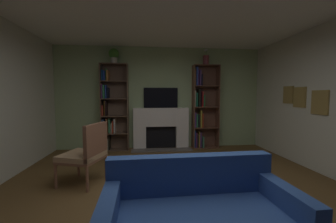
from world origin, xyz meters
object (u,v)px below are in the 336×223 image
(fireplace, at_px, (161,127))
(couch, at_px, (199,222))
(tv, at_px, (161,98))
(vase_with_flowers, at_px, (206,60))
(bookshelf_right, at_px, (202,109))
(bookshelf_left, at_px, (112,109))
(armchair, at_px, (86,153))
(potted_plant, at_px, (114,55))

(fireplace, height_order, couch, fireplace)
(tv, distance_m, vase_with_flowers, 1.58)
(fireplace, relative_size, couch, 0.90)
(bookshelf_right, xyz_separation_m, vase_with_flowers, (0.10, -0.03, 1.31))
(tv, relative_size, bookshelf_left, 0.41)
(fireplace, xyz_separation_m, vase_with_flowers, (1.21, -0.04, 1.80))
(armchair, bearing_deg, potted_plant, 85.48)
(potted_plant, bearing_deg, fireplace, 1.79)
(fireplace, distance_m, armchair, 2.60)
(fireplace, xyz_separation_m, tv, (0.00, 0.08, 0.79))
(couch, bearing_deg, potted_plant, 108.12)
(bookshelf_right, height_order, potted_plant, potted_plant)
(armchair, bearing_deg, bookshelf_right, 41.44)
(potted_plant, bearing_deg, couch, -71.88)
(tv, xyz_separation_m, bookshelf_right, (1.11, -0.09, -0.30))
(fireplace, bearing_deg, tv, 90.00)
(fireplace, xyz_separation_m, couch, (0.05, -3.87, -0.31))
(vase_with_flowers, height_order, armchair, vase_with_flowers)
(fireplace, distance_m, couch, 3.89)
(armchair, bearing_deg, couch, -49.50)
(tv, bearing_deg, armchair, -121.07)
(tv, relative_size, potted_plant, 2.38)
(couch, bearing_deg, fireplace, 90.71)
(bookshelf_left, relative_size, armchair, 2.27)
(bookshelf_left, xyz_separation_m, couch, (1.34, -3.87, -0.80))
(couch, bearing_deg, tv, 90.70)
(tv, height_order, bookshelf_right, bookshelf_right)
(armchair, bearing_deg, vase_with_flowers, 39.97)
(fireplace, relative_size, bookshelf_right, 0.70)
(bookshelf_left, height_order, armchair, bookshelf_left)
(tv, xyz_separation_m, armchair, (-1.38, -2.29, -0.85))
(fireplace, bearing_deg, armchair, -122.01)
(bookshelf_left, relative_size, couch, 1.28)
(vase_with_flowers, bearing_deg, bookshelf_right, 162.65)
(bookshelf_right, distance_m, couch, 4.09)
(bookshelf_right, height_order, armchair, bookshelf_right)
(potted_plant, xyz_separation_m, couch, (1.25, -3.84, -2.19))
(bookshelf_right, bearing_deg, bookshelf_left, 179.97)
(tv, height_order, armchair, tv)
(bookshelf_right, relative_size, vase_with_flowers, 5.21)
(fireplace, relative_size, potted_plant, 4.10)
(bookshelf_right, bearing_deg, vase_with_flowers, -17.35)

